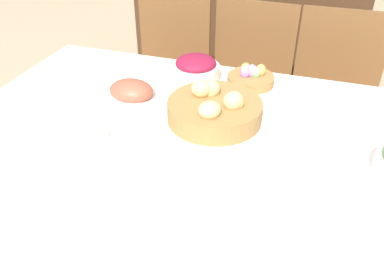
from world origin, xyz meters
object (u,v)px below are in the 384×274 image
at_px(bread_basket, 215,109).
at_px(dinner_plate, 137,204).
at_px(chair_far_center, 244,88).
at_px(spoon, 207,221).
at_px(chair_far_left, 165,76).
at_px(chair_far_right, 332,101).
at_px(butter_dish, 82,138).
at_px(ham_platter, 132,92).
at_px(fork, 83,192).
at_px(beet_salad_bowl, 196,69).
at_px(egg_basket, 251,78).
at_px(sideboard, 247,32).
at_px(knife, 195,219).
at_px(drinking_cup, 244,169).

bearing_deg(bread_basket, dinner_plate, -99.46).
distance_m(chair_far_center, spoon, 1.27).
xyz_separation_m(chair_far_left, bread_basket, (0.49, -0.77, 0.31)).
height_order(chair_far_right, butter_dish, chair_far_right).
distance_m(ham_platter, fork, 0.51).
relative_size(beet_salad_bowl, dinner_plate, 0.73).
xyz_separation_m(bread_basket, egg_basket, (0.06, 0.30, -0.02)).
xyz_separation_m(bread_basket, ham_platter, (-0.32, 0.05, -0.02)).
bearing_deg(sideboard, ham_platter, -93.13).
xyz_separation_m(sideboard, dinner_plate, (0.15, -2.19, 0.33)).
xyz_separation_m(dinner_plate, knife, (0.15, 0.00, -0.00)).
bearing_deg(ham_platter, chair_far_center, 69.15).
bearing_deg(knife, chair_far_center, 93.20).
xyz_separation_m(chair_far_center, dinner_plate, (-0.03, -1.23, 0.28)).
xyz_separation_m(bread_basket, butter_dish, (-0.35, -0.25, -0.03)).
bearing_deg(spoon, bread_basket, 105.75).
height_order(chair_far_left, fork, chair_far_left).
distance_m(sideboard, drinking_cup, 2.09).
bearing_deg(chair_far_center, butter_dish, -103.31).
height_order(bread_basket, egg_basket, bread_basket).
height_order(ham_platter, fork, ham_platter).
xyz_separation_m(drinking_cup, butter_dish, (-0.51, 0.03, -0.02)).
distance_m(chair_far_center, bread_basket, 0.84).
bearing_deg(chair_far_left, egg_basket, -34.46).
relative_size(beet_salad_bowl, spoon, 0.96).
distance_m(knife, drinking_cup, 0.19).
relative_size(chair_far_center, beet_salad_bowl, 4.93).
xyz_separation_m(chair_far_right, fork, (-0.62, -1.23, 0.27)).
relative_size(chair_far_left, knife, 4.72).
bearing_deg(bread_basket, spoon, -76.72).
bearing_deg(butter_dish, drinking_cup, -3.06).
xyz_separation_m(chair_far_right, beet_salad_bowl, (-0.54, -0.52, 0.32)).
bearing_deg(chair_far_center, chair_far_left, -176.77).
distance_m(drinking_cup, butter_dish, 0.51).
distance_m(dinner_plate, butter_dish, 0.34).
distance_m(egg_basket, butter_dish, 0.68).
bearing_deg(fork, ham_platter, 98.42).
relative_size(chair_far_center, ham_platter, 3.61).
bearing_deg(ham_platter, fork, -79.11).
xyz_separation_m(spoon, butter_dish, (-0.46, 0.20, 0.01)).
relative_size(spoon, drinking_cup, 2.37).
relative_size(fork, knife, 1.00).
relative_size(chair_far_center, sideboard, 0.58).
xyz_separation_m(knife, drinking_cup, (0.08, 0.17, 0.04)).
bearing_deg(chair_far_right, fork, -118.07).
relative_size(bread_basket, spoon, 1.62).
distance_m(chair_far_center, butter_dish, 1.11).
xyz_separation_m(chair_far_left, chair_far_right, (0.89, 0.00, 0.00)).
bearing_deg(drinking_cup, sideboard, 100.83).
height_order(sideboard, drinking_cup, sideboard).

